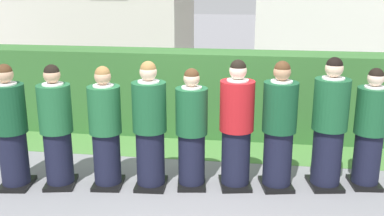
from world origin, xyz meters
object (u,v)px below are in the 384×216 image
at_px(student_front_row_1, 57,130).
at_px(student_front_row_4, 192,132).
at_px(student_front_row_0, 11,130).
at_px(student_front_row_6, 279,129).
at_px(student_front_row_7, 329,127).
at_px(student_in_red_blazer, 236,128).
at_px(student_front_row_8, 370,131).
at_px(student_front_row_2, 106,131).
at_px(student_front_row_3, 150,129).

relative_size(student_front_row_1, student_front_row_4, 1.03).
xyz_separation_m(student_front_row_0, student_front_row_1, (0.55, 0.11, -0.01)).
relative_size(student_front_row_6, student_front_row_7, 0.97).
bearing_deg(student_in_red_blazer, student_front_row_8, 8.70).
relative_size(student_in_red_blazer, student_front_row_8, 1.07).
bearing_deg(student_front_row_7, student_front_row_1, -172.25).
distance_m(student_front_row_2, student_front_row_4, 1.09).
height_order(student_front_row_0, student_front_row_1, student_front_row_0).
distance_m(student_in_red_blazer, student_front_row_8, 1.69).
xyz_separation_m(student_front_row_2, student_in_red_blazer, (1.64, 0.22, 0.04)).
relative_size(student_front_row_1, student_front_row_6, 0.97).
distance_m(student_front_row_1, student_front_row_3, 1.18).
distance_m(student_front_row_2, student_front_row_7, 2.82).
bearing_deg(student_front_row_6, student_front_row_1, -172.76).
distance_m(student_front_row_0, student_front_row_1, 0.57).
distance_m(student_front_row_1, student_front_row_6, 2.81).
height_order(student_front_row_3, student_front_row_4, student_front_row_3).
height_order(student_front_row_0, student_front_row_7, student_front_row_7).
height_order(student_front_row_0, student_front_row_3, student_front_row_3).
distance_m(student_front_row_3, student_in_red_blazer, 1.09).
bearing_deg(student_front_row_1, student_front_row_3, 6.65).
xyz_separation_m(student_front_row_4, student_front_row_6, (1.09, 0.12, 0.05)).
height_order(student_front_row_2, student_front_row_3, student_front_row_3).
bearing_deg(student_front_row_7, student_front_row_4, -172.20).
bearing_deg(student_front_row_2, student_front_row_1, -172.58).
distance_m(student_in_red_blazer, student_front_row_7, 1.17).
bearing_deg(student_front_row_3, student_in_red_blazer, 8.82).
distance_m(student_front_row_2, student_front_row_6, 2.18).
distance_m(student_front_row_4, student_in_red_blazer, 0.57).
distance_m(student_front_row_0, student_front_row_4, 2.27).
bearing_deg(student_front_row_2, student_front_row_4, 7.86).
bearing_deg(student_front_row_0, student_front_row_7, 8.25).
relative_size(student_front_row_2, student_front_row_4, 1.02).
xyz_separation_m(student_front_row_3, student_front_row_8, (2.75, 0.42, -0.04)).
bearing_deg(student_front_row_1, student_front_row_6, 7.24).
bearing_deg(student_front_row_6, student_front_row_0, -172.08).
xyz_separation_m(student_front_row_1, student_in_red_blazer, (2.25, 0.30, 0.03)).
xyz_separation_m(student_front_row_2, student_front_row_3, (0.56, 0.06, 0.03)).
bearing_deg(student_front_row_8, student_front_row_1, -171.88).
distance_m(student_front_row_0, student_front_row_7, 4.00).
relative_size(student_front_row_1, student_front_row_7, 0.94).
bearing_deg(student_in_red_blazer, student_front_row_2, -172.20).
xyz_separation_m(student_front_row_0, student_front_row_3, (1.73, 0.25, 0.02)).
relative_size(student_front_row_2, student_front_row_6, 0.96).
distance_m(student_front_row_4, student_front_row_8, 2.26).
xyz_separation_m(student_front_row_0, student_front_row_4, (2.25, 0.34, -0.03)).
relative_size(student_front_row_1, student_front_row_2, 1.01).
height_order(student_front_row_3, student_front_row_7, student_front_row_7).
xyz_separation_m(student_front_row_3, student_front_row_6, (1.61, 0.22, 0.00)).
bearing_deg(student_front_row_3, student_front_row_0, -171.85).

